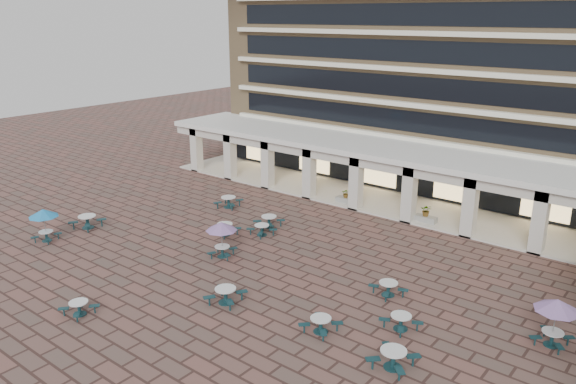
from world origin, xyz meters
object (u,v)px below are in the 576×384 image
at_px(planter_right, 426,215).
at_px(picnic_table_1, 79,307).
at_px(picnic_table_2, 226,294).
at_px(picnic_table_0, 87,221).
at_px(planter_left, 346,198).

bearing_deg(planter_right, picnic_table_1, -109.00).
bearing_deg(picnic_table_1, planter_right, 66.28).
bearing_deg(picnic_table_2, picnic_table_0, 160.02).
height_order(picnic_table_0, planter_right, planter_right).
xyz_separation_m(picnic_table_1, planter_left, (0.97, 21.61, 0.05)).
xyz_separation_m(picnic_table_0, picnic_table_2, (14.40, -1.53, -0.04)).
height_order(picnic_table_0, planter_left, planter_left).
relative_size(picnic_table_1, picnic_table_2, 0.78).
height_order(picnic_table_2, planter_left, planter_left).
distance_m(picnic_table_0, picnic_table_1, 11.84).
distance_m(picnic_table_0, planter_right, 22.79).
relative_size(picnic_table_0, planter_left, 1.46).
height_order(picnic_table_0, picnic_table_2, picnic_table_0).
bearing_deg(planter_left, picnic_table_0, -125.73).
bearing_deg(planter_left, picnic_table_2, -77.46).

